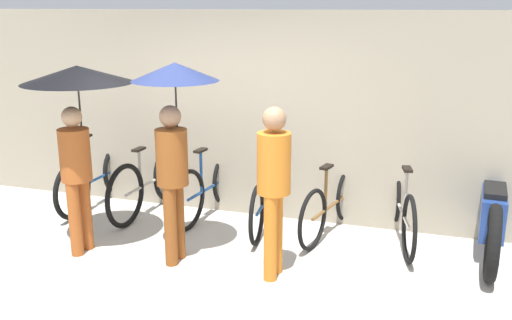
# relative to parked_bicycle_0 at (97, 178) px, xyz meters

# --- Properties ---
(ground_plane) EXTENTS (30.00, 30.00, 0.00)m
(ground_plane) POSITION_rel_parked_bicycle_0_xyz_m (1.96, -1.71, -0.38)
(ground_plane) COLOR #B7B2A8
(back_wall) EXTENTS (12.85, 0.12, 2.53)m
(back_wall) POSITION_rel_parked_bicycle_0_xyz_m (1.96, 0.35, 0.89)
(back_wall) COLOR gray
(back_wall) RESTS_ON ground
(parked_bicycle_0) EXTENTS (0.44, 1.79, 0.99)m
(parked_bicycle_0) POSITION_rel_parked_bicycle_0_xyz_m (0.00, 0.00, 0.00)
(parked_bicycle_0) COLOR black
(parked_bicycle_0) RESTS_ON ground
(parked_bicycle_1) EXTENTS (0.44, 1.84, 1.01)m
(parked_bicycle_1) POSITION_rel_parked_bicycle_0_xyz_m (0.78, -0.03, 0.02)
(parked_bicycle_1) COLOR black
(parked_bicycle_1) RESTS_ON ground
(parked_bicycle_2) EXTENTS (0.44, 1.72, 1.05)m
(parked_bicycle_2) POSITION_rel_parked_bicycle_0_xyz_m (1.57, 0.06, 0.01)
(parked_bicycle_2) COLOR black
(parked_bicycle_2) RESTS_ON ground
(parked_bicycle_3) EXTENTS (0.44, 1.75, 1.00)m
(parked_bicycle_3) POSITION_rel_parked_bicycle_0_xyz_m (2.35, -0.04, -0.02)
(parked_bicycle_3) COLOR black
(parked_bicycle_3) RESTS_ON ground
(parked_bicycle_4) EXTENTS (0.54, 1.68, 0.99)m
(parked_bicycle_4) POSITION_rel_parked_bicycle_0_xyz_m (3.13, -0.03, -0.02)
(parked_bicycle_4) COLOR black
(parked_bicycle_4) RESTS_ON ground
(parked_bicycle_5) EXTENTS (0.54, 1.79, 1.09)m
(parked_bicycle_5) POSITION_rel_parked_bicycle_0_xyz_m (3.91, 0.01, 0.00)
(parked_bicycle_5) COLOR black
(parked_bicycle_5) RESTS_ON ground
(pedestrian_leading) EXTENTS (1.14, 1.14, 1.99)m
(pedestrian_leading) POSITION_rel_parked_bicycle_0_xyz_m (0.68, -1.25, 1.24)
(pedestrian_leading) COLOR #9E4C1E
(pedestrian_leading) RESTS_ON ground
(pedestrian_center) EXTENTS (0.87, 0.87, 2.04)m
(pedestrian_center) POSITION_rel_parked_bicycle_0_xyz_m (1.73, -1.18, 1.16)
(pedestrian_center) COLOR brown
(pedestrian_center) RESTS_ON ground
(pedestrian_trailing) EXTENTS (0.32, 0.32, 1.69)m
(pedestrian_trailing) POSITION_rel_parked_bicycle_0_xyz_m (2.79, -1.28, 0.61)
(pedestrian_trailing) COLOR #C66B1E
(pedestrian_trailing) RESTS_ON ground
(motorcycle) EXTENTS (0.58, 2.10, 0.95)m
(motorcycle) POSITION_rel_parked_bicycle_0_xyz_m (4.85, -0.08, 0.05)
(motorcycle) COLOR black
(motorcycle) RESTS_ON ground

